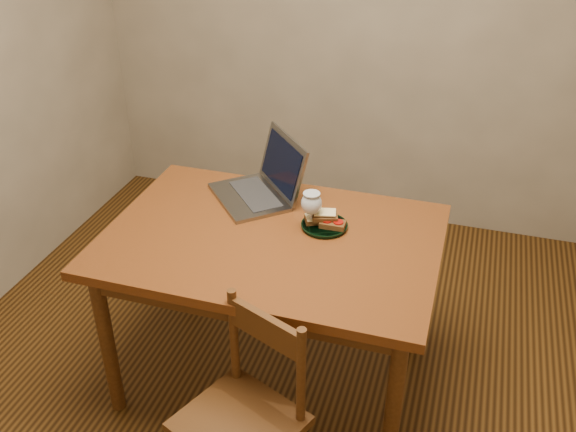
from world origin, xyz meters
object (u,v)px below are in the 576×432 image
(chair, at_px, (243,410))
(plate, at_px, (324,226))
(laptop, at_px, (265,181))
(table, at_px, (272,254))
(milk_glass, at_px, (311,211))

(chair, relative_size, plate, 2.57)
(plate, xyz_separation_m, laptop, (-0.31, 0.18, 0.06))
(chair, distance_m, laptop, 1.00)
(table, relative_size, milk_glass, 8.11)
(table, distance_m, plate, 0.24)
(table, bearing_deg, chair, -81.02)
(chair, xyz_separation_m, milk_glass, (0.04, 0.70, 0.39))
(table, bearing_deg, milk_glass, 38.02)
(table, xyz_separation_m, chair, (0.09, -0.60, -0.22))
(chair, height_order, milk_glass, milk_glass)
(chair, distance_m, milk_glass, 0.80)
(table, xyz_separation_m, milk_glass, (0.13, 0.10, 0.17))
(chair, bearing_deg, laptop, 127.02)
(milk_glass, bearing_deg, table, -141.98)
(plate, height_order, laptop, laptop)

